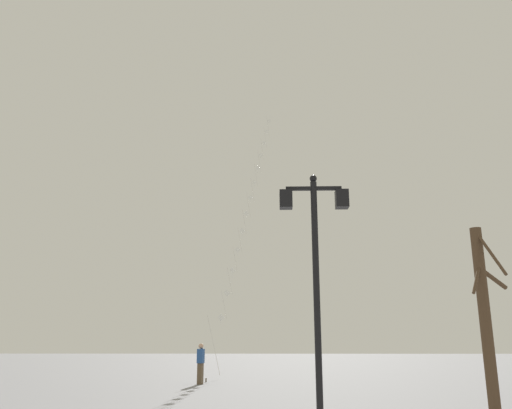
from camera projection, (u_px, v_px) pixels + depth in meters
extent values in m
plane|color=gray|center=(256.00, 387.00, 21.43)|extent=(160.00, 160.00, 0.00)
cylinder|color=black|center=(317.00, 299.00, 11.02)|extent=(0.14, 0.14, 5.16)
sphere|color=black|center=(313.00, 179.00, 11.70)|extent=(0.16, 0.16, 0.16)
cube|color=black|center=(314.00, 189.00, 11.64)|extent=(1.23, 0.08, 0.08)
cube|color=black|center=(286.00, 200.00, 11.60)|extent=(0.28, 0.28, 0.40)
cube|color=beige|center=(286.00, 200.00, 11.60)|extent=(0.19, 0.19, 0.30)
cube|color=black|center=(342.00, 199.00, 11.56)|extent=(0.28, 0.28, 0.40)
cube|color=beige|center=(342.00, 199.00, 11.56)|extent=(0.19, 0.19, 0.30)
cylinder|color=brown|center=(206.00, 380.00, 24.03)|extent=(0.06, 0.06, 0.18)
cylinder|color=silver|center=(214.00, 346.00, 25.41)|extent=(0.46, 2.09, 2.82)
cylinder|color=silver|center=(224.00, 305.00, 27.41)|extent=(0.23, 1.01, 1.35)
cylinder|color=silver|center=(230.00, 281.00, 28.71)|extent=(0.23, 1.01, 1.35)
cylinder|color=silver|center=(235.00, 260.00, 30.00)|extent=(0.23, 1.01, 1.35)
cylinder|color=silver|center=(240.00, 240.00, 31.30)|extent=(0.23, 1.01, 1.35)
cylinder|color=silver|center=(244.00, 222.00, 32.59)|extent=(0.23, 1.01, 1.35)
cylinder|color=silver|center=(249.00, 205.00, 33.88)|extent=(0.23, 1.01, 1.35)
cylinder|color=silver|center=(252.00, 190.00, 35.18)|extent=(0.23, 1.01, 1.35)
cylinder|color=silver|center=(256.00, 175.00, 36.47)|extent=(0.23, 1.01, 1.35)
cylinder|color=silver|center=(259.00, 162.00, 37.76)|extent=(0.23, 1.01, 1.35)
cylinder|color=silver|center=(262.00, 149.00, 39.06)|extent=(0.23, 1.01, 1.35)
cylinder|color=silver|center=(265.00, 137.00, 40.35)|extent=(0.23, 1.01, 1.35)
cylinder|color=silver|center=(268.00, 126.00, 41.64)|extent=(0.23, 1.01, 1.35)
cube|color=white|center=(221.00, 318.00, 26.77)|extent=(0.36, 0.10, 0.37)
cylinder|color=white|center=(221.00, 322.00, 26.71)|extent=(0.02, 0.04, 0.18)
cube|color=white|center=(227.00, 293.00, 28.06)|extent=(0.37, 0.04, 0.37)
cylinder|color=white|center=(227.00, 298.00, 28.00)|extent=(0.02, 0.05, 0.24)
cube|color=white|center=(233.00, 270.00, 29.35)|extent=(0.34, 0.16, 0.37)
cylinder|color=white|center=(232.00, 275.00, 29.28)|extent=(0.03, 0.04, 0.27)
cube|color=white|center=(238.00, 250.00, 30.65)|extent=(0.37, 0.07, 0.37)
cylinder|color=white|center=(238.00, 254.00, 30.58)|extent=(0.02, 0.02, 0.22)
cube|color=white|center=(242.00, 231.00, 31.94)|extent=(0.36, 0.09, 0.37)
cylinder|color=white|center=(242.00, 235.00, 31.87)|extent=(0.02, 0.04, 0.28)
cube|color=white|center=(247.00, 213.00, 33.24)|extent=(0.37, 0.03, 0.37)
cylinder|color=white|center=(247.00, 217.00, 33.17)|extent=(0.02, 0.05, 0.25)
cube|color=white|center=(251.00, 197.00, 34.53)|extent=(0.35, 0.16, 0.37)
cylinder|color=white|center=(251.00, 201.00, 34.46)|extent=(0.03, 0.05, 0.23)
cube|color=white|center=(254.00, 182.00, 35.82)|extent=(0.36, 0.12, 0.37)
cylinder|color=white|center=(254.00, 186.00, 35.76)|extent=(0.02, 0.03, 0.24)
cube|color=white|center=(258.00, 168.00, 37.12)|extent=(0.35, 0.16, 0.37)
cylinder|color=white|center=(258.00, 171.00, 37.05)|extent=(0.02, 0.02, 0.19)
cube|color=white|center=(261.00, 155.00, 38.41)|extent=(0.37, 0.06, 0.37)
cylinder|color=white|center=(261.00, 158.00, 38.35)|extent=(0.02, 0.04, 0.20)
cube|color=white|center=(264.00, 143.00, 39.70)|extent=(0.36, 0.12, 0.37)
cylinder|color=white|center=(264.00, 146.00, 39.64)|extent=(0.03, 0.04, 0.22)
cube|color=white|center=(267.00, 132.00, 41.00)|extent=(0.37, 0.03, 0.37)
cylinder|color=white|center=(267.00, 135.00, 40.93)|extent=(0.02, 0.05, 0.25)
cube|color=white|center=(269.00, 121.00, 42.29)|extent=(0.35, 0.15, 0.37)
cylinder|color=white|center=(269.00, 124.00, 42.23)|extent=(0.03, 0.04, 0.21)
cube|color=brown|center=(200.00, 373.00, 22.81)|extent=(0.25, 0.33, 0.90)
cube|color=#264C8C|center=(201.00, 356.00, 22.99)|extent=(0.31, 0.42, 0.60)
sphere|color=tan|center=(201.00, 346.00, 23.10)|extent=(0.22, 0.22, 0.22)
cylinder|color=#264C8C|center=(202.00, 352.00, 23.25)|extent=(0.16, 0.40, 0.50)
cylinder|color=#4C3826|center=(485.00, 320.00, 12.31)|extent=(0.27, 0.27, 4.43)
cylinder|color=#4C3826|center=(477.00, 279.00, 12.19)|extent=(0.58, 0.85, 0.78)
cylinder|color=#4C3826|center=(493.00, 278.00, 12.76)|extent=(0.83, 0.52, 0.52)
cylinder|color=#4C3826|center=(490.00, 252.00, 12.30)|extent=(0.33, 0.91, 1.21)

